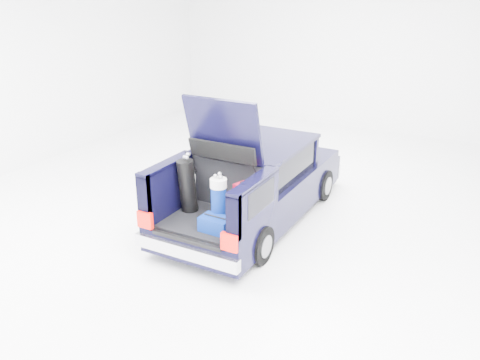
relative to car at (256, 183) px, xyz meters
The scene contains 6 objects.
ground 0.68m from the car, 90.00° to the right, with size 14.00×14.00×0.00m, color white.
car is the anchor object (origin of this frame).
red_suitcase 1.43m from the car, 69.27° to the right, with size 0.43×0.35×0.62m.
black_golf_bag 1.58m from the car, 109.02° to the right, with size 0.38×0.41×0.98m.
blue_golf_bag 1.68m from the car, 83.17° to the right, with size 0.30×0.30×0.85m.
blue_duffel 1.88m from the car, 81.64° to the right, with size 0.48×0.32×0.25m.
Camera 1 is at (3.85, -7.56, 4.11)m, focal length 38.00 mm.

